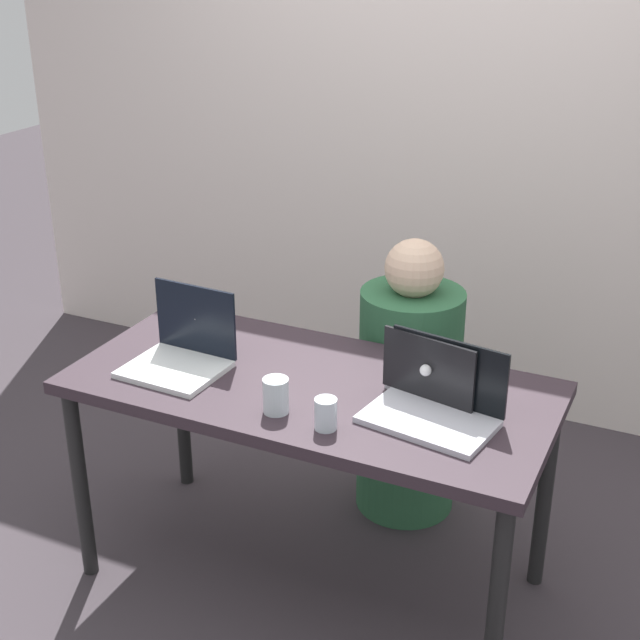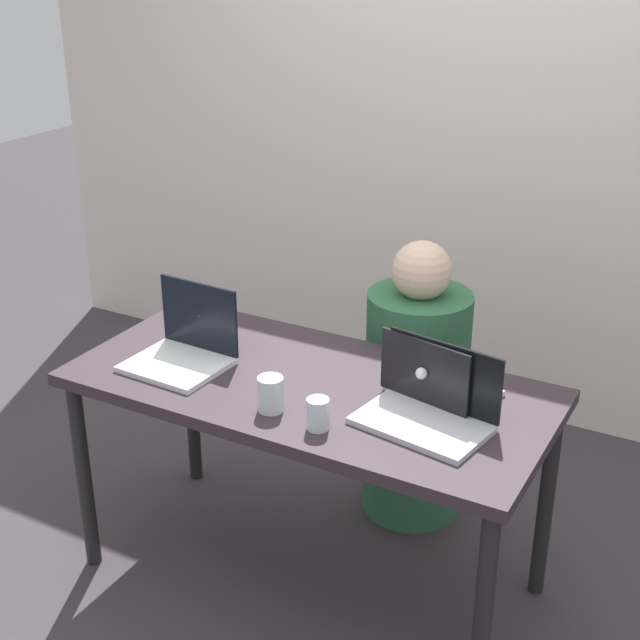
% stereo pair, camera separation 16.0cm
% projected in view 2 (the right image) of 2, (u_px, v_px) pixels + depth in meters
% --- Properties ---
extents(ground_plane, '(12.00, 12.00, 0.00)m').
position_uv_depth(ground_plane, '(310.00, 575.00, 3.02)').
color(ground_plane, '#3A3338').
extents(back_wall, '(4.50, 0.10, 2.64)m').
position_uv_depth(back_wall, '(484.00, 111.00, 3.67)').
color(back_wall, silver).
rests_on(back_wall, ground).
extents(desk, '(1.48, 0.70, 0.74)m').
position_uv_depth(desk, '(309.00, 403.00, 2.75)').
color(desk, '#30242C').
rests_on(desk, ground).
extents(person_at_center, '(0.41, 0.41, 1.05)m').
position_uv_depth(person_at_center, '(416.00, 396.00, 3.20)').
color(person_at_center, '#2B5D3B').
rests_on(person_at_center, ground).
extents(laptop_back_right, '(0.34, 0.27, 0.21)m').
position_uv_depth(laptop_back_right, '(437.00, 384.00, 2.61)').
color(laptop_back_right, silver).
rests_on(laptop_back_right, desk).
extents(laptop_front_left, '(0.31, 0.29, 0.25)m').
position_uv_depth(laptop_front_left, '(185.00, 347.00, 2.82)').
color(laptop_front_left, silver).
rests_on(laptop_front_left, desk).
extents(laptop_front_right, '(0.39, 0.28, 0.22)m').
position_uv_depth(laptop_front_right, '(429.00, 407.00, 2.48)').
color(laptop_front_right, silver).
rests_on(laptop_front_right, desk).
extents(water_glass_right, '(0.06, 0.06, 0.09)m').
position_uv_depth(water_glass_right, '(318.00, 416.00, 2.45)').
color(water_glass_right, silver).
rests_on(water_glass_right, desk).
extents(water_glass_center, '(0.08, 0.08, 0.10)m').
position_uv_depth(water_glass_center, '(271.00, 396.00, 2.54)').
color(water_glass_center, silver).
rests_on(water_glass_center, desk).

